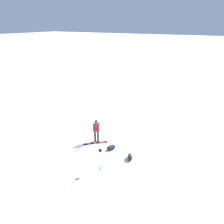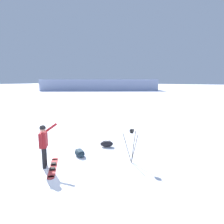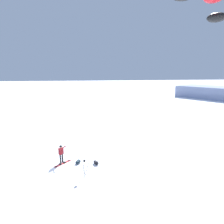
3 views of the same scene
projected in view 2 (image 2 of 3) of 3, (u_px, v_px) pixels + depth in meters
name	position (u px, v px, depth m)	size (l,w,h in m)	color
ground_plane	(58.00, 170.00, 7.19)	(300.00, 300.00, 0.00)	white
snowboarder	(44.00, 142.00, 7.25)	(0.54, 0.74, 1.73)	black
snowboard	(53.00, 167.00, 7.36)	(1.35, 1.42, 0.10)	#B23333
gear_bag_large	(107.00, 144.00, 9.62)	(0.71, 0.60, 0.31)	black
camera_tripod	(132.00, 139.00, 7.65)	(0.70, 0.55, 1.44)	#262628
gear_bag_small	(80.00, 153.00, 8.45)	(0.80, 0.67, 0.30)	#192833
distant_ridge	(100.00, 85.00, 62.28)	(36.34, 29.38, 3.56)	#929EC2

